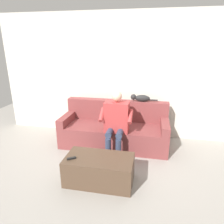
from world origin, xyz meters
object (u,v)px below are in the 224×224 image
at_px(remote_black, 71,158).
at_px(couch, 115,130).
at_px(coffee_table, 99,170).
at_px(cat_on_backrest, 140,98).
at_px(person_solo_seated, 116,120).

bearing_deg(remote_black, couch, 41.65).
xyz_separation_m(coffee_table, cat_on_backrest, (-0.48, -1.50, 0.73)).
bearing_deg(cat_on_backrest, person_solo_seated, 59.31).
bearing_deg(coffee_table, remote_black, 16.26).
xyz_separation_m(coffee_table, person_solo_seated, (-0.10, -0.86, 0.46)).
distance_m(coffee_table, person_solo_seated, 0.98).
height_order(couch, remote_black, couch).
bearing_deg(remote_black, cat_on_backrest, 29.29).
distance_m(coffee_table, remote_black, 0.44).
relative_size(couch, coffee_table, 2.12).
bearing_deg(remote_black, person_solo_seated, 31.21).
relative_size(couch, person_solo_seated, 1.77).
relative_size(couch, remote_black, 16.23).
height_order(person_solo_seated, remote_black, person_solo_seated).
distance_m(coffee_table, cat_on_backrest, 1.73).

